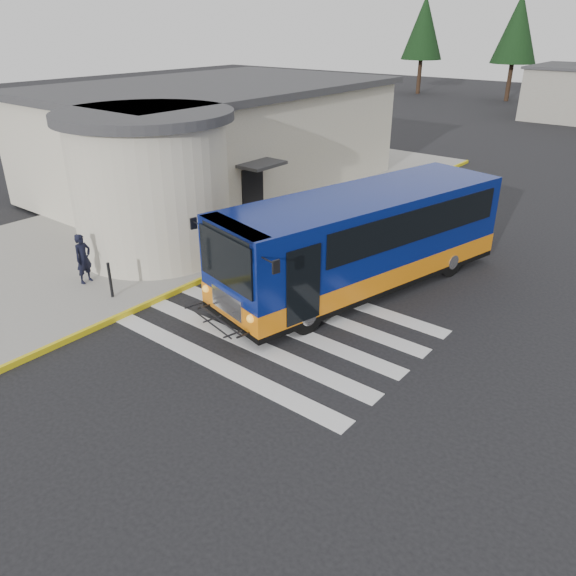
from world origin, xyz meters
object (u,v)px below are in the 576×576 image
Objects in this scene: pedestrian_b at (172,249)px; bollard at (110,280)px; transit_bus at (362,244)px; pedestrian_a at (83,258)px.

bollard is (0.06, -2.41, -0.21)m from pedestrian_b.
pedestrian_b is (-5.21, -3.09, -0.51)m from transit_bus.
pedestrian_a is at bearing -127.73° from transit_bus.
transit_bus is 7.14× the size of pedestrian_b.
pedestrian_b is 1.39× the size of bollard.
pedestrian_b is (1.45, 2.27, -0.03)m from pedestrian_a.
pedestrian_b is at bearing 91.49° from bollard.
transit_bus is at bearing -59.80° from pedestrian_a.
pedestrian_a is 1.04× the size of pedestrian_b.
transit_bus is at bearing 46.89° from bollard.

